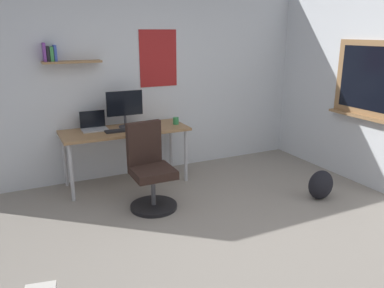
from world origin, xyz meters
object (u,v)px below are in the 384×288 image
Objects in this scene: computer_mouse at (142,128)px; coffee_mug at (176,121)px; monitor_primary at (125,106)px; keyboard at (121,131)px; laptop at (94,125)px; desk at (125,135)px; office_chair at (150,172)px; backpack at (321,185)px.

computer_mouse is 0.48m from coffee_mug.
monitor_primary is 1.25× the size of keyboard.
coffee_mug reaches higher than keyboard.
coffee_mug reaches higher than computer_mouse.
laptop is 0.67× the size of monitor_primary.
monitor_primary reaches higher than computer_mouse.
computer_mouse is (0.20, -0.08, 0.09)m from desk.
office_chair reaches higher than keyboard.
monitor_primary is (-0.01, 0.87, 0.58)m from office_chair.
backpack is at bearing -20.09° from office_chair.
desk is at bearing 44.72° from keyboard.
keyboard is at bearing -135.28° from desk.
backpack is (1.70, -1.38, -0.57)m from computer_mouse.
keyboard is (0.27, -0.23, -0.04)m from laptop.
laptop is at bearing 113.30° from office_chair.
desk is 0.40m from laptop.
office_chair is 2.73× the size of backpack.
backpack is (1.98, -1.38, -0.56)m from keyboard.
coffee_mug is at bearing 5.95° from computer_mouse.
computer_mouse is 0.30× the size of backpack.
desk is 1.64× the size of office_chair.
desk is at bearing 93.34° from office_chair.
keyboard is (-0.12, -0.18, -0.26)m from monitor_primary.
backpack is at bearing -38.96° from computer_mouse.
computer_mouse reaches higher than keyboard.
laptop is at bearing 170.37° from coffee_mug.
coffee_mug is (0.64, -0.13, -0.22)m from monitor_primary.
laptop reaches higher than keyboard.
computer_mouse reaches higher than desk.
keyboard is at bearing -123.49° from monitor_primary.
computer_mouse is (0.16, -0.18, -0.25)m from monitor_primary.
computer_mouse reaches higher than backpack.
coffee_mug reaches higher than backpack.
desk is at bearing -22.82° from laptop.
computer_mouse is 2.26m from backpack.
laptop reaches higher than computer_mouse.
office_chair is 9.13× the size of computer_mouse.
keyboard is 4.02× the size of coffee_mug.
office_chair is 1.05m from monitor_primary.
backpack is (1.90, -1.45, -0.48)m from desk.
keyboard is at bearing -39.49° from laptop.
coffee_mug reaches higher than desk.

